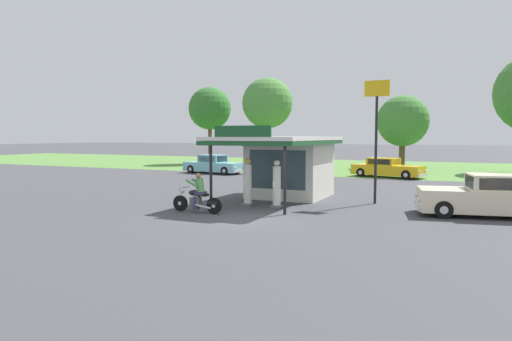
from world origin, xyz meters
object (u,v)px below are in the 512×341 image
(gas_pump_nearside, at_px, (248,184))
(gas_pump_offside, at_px, (277,186))
(motorcycle_with_rider, at_px, (198,196))
(parked_car_back_row_far_left, at_px, (387,168))
(featured_classic_sedan, at_px, (489,197))
(parked_car_back_row_centre_left, at_px, (293,165))
(roadside_pole_sign, at_px, (376,121))
(parked_car_back_row_centre_right, at_px, (214,165))

(gas_pump_nearside, bearing_deg, gas_pump_offside, -0.00)
(motorcycle_with_rider, height_order, parked_car_back_row_far_left, motorcycle_with_rider)
(gas_pump_nearside, height_order, featured_classic_sedan, gas_pump_nearside)
(parked_car_back_row_centre_left, bearing_deg, roadside_pole_sign, -55.98)
(parked_car_back_row_far_left, distance_m, roadside_pole_sign, 14.05)
(gas_pump_offside, distance_m, parked_car_back_row_centre_left, 16.77)
(motorcycle_with_rider, distance_m, parked_car_back_row_centre_right, 19.00)
(motorcycle_with_rider, bearing_deg, parked_car_back_row_far_left, 77.17)
(gas_pump_offside, height_order, parked_car_back_row_far_left, gas_pump_offside)
(gas_pump_nearside, xyz_separation_m, motorcycle_with_rider, (-0.98, -2.54, -0.30))
(motorcycle_with_rider, relative_size, parked_car_back_row_centre_left, 0.40)
(motorcycle_with_rider, distance_m, parked_car_back_row_centre_left, 18.69)
(parked_car_back_row_centre_right, relative_size, roadside_pole_sign, 0.98)
(motorcycle_with_rider, distance_m, featured_classic_sedan, 11.17)
(parked_car_back_row_centre_right, bearing_deg, parked_car_back_row_centre_left, 15.95)
(gas_pump_offside, xyz_separation_m, roadside_pole_sign, (3.60, 2.88, 2.76))
(parked_car_back_row_centre_right, bearing_deg, motorcycle_with_rider, -61.56)
(gas_pump_offside, height_order, roadside_pole_sign, roadside_pole_sign)
(parked_car_back_row_centre_left, bearing_deg, gas_pump_nearside, -76.46)
(motorcycle_with_rider, xyz_separation_m, parked_car_back_row_centre_right, (-9.05, 16.70, 0.02))
(parked_car_back_row_far_left, bearing_deg, motorcycle_with_rider, -102.83)
(gas_pump_nearside, bearing_deg, parked_car_back_row_centre_right, 125.29)
(parked_car_back_row_far_left, bearing_deg, parked_car_back_row_centre_right, -170.08)
(gas_pump_offside, bearing_deg, motorcycle_with_rider, -132.83)
(motorcycle_with_rider, relative_size, parked_car_back_row_centre_right, 0.41)
(featured_classic_sedan, relative_size, parked_car_back_row_far_left, 0.96)
(parked_car_back_row_centre_right, height_order, roadside_pole_sign, roadside_pole_sign)
(gas_pump_nearside, distance_m, featured_classic_sedan, 9.59)
(parked_car_back_row_far_left, xyz_separation_m, parked_car_back_row_centre_right, (-13.38, -2.34, 0.02))
(parked_car_back_row_far_left, distance_m, parked_car_back_row_centre_right, 13.59)
(parked_car_back_row_centre_right, bearing_deg, parked_car_back_row_far_left, 9.92)
(gas_pump_nearside, height_order, parked_car_back_row_centre_right, gas_pump_nearside)
(gas_pump_nearside, distance_m, gas_pump_offside, 1.38)
(gas_pump_nearside, relative_size, parked_car_back_row_centre_right, 0.39)
(parked_car_back_row_centre_right, distance_m, parked_car_back_row_centre_left, 6.44)
(featured_classic_sedan, height_order, parked_car_back_row_far_left, featured_classic_sedan)
(gas_pump_offside, distance_m, motorcycle_with_rider, 3.47)
(gas_pump_nearside, bearing_deg, parked_car_back_row_centre_left, 103.54)
(gas_pump_nearside, bearing_deg, parked_car_back_row_far_left, 78.50)
(gas_pump_nearside, xyz_separation_m, featured_classic_sedan, (9.49, 1.37, -0.21))
(featured_classic_sedan, xyz_separation_m, roadside_pole_sign, (-4.52, 1.51, 2.96))
(parked_car_back_row_far_left, distance_m, parked_car_back_row_centre_left, 7.22)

